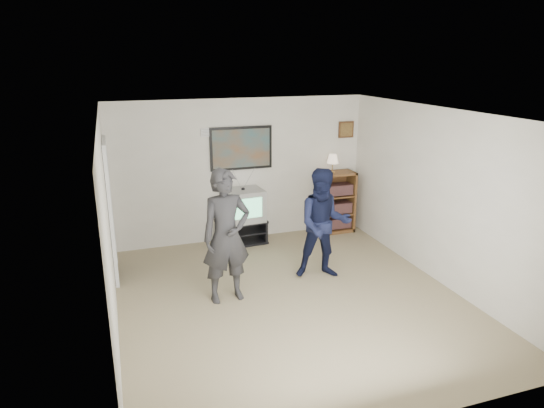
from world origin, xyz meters
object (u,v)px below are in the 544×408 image
person_short (324,224)px  media_stand (241,232)px  bookshelf (335,202)px  person_tall (226,236)px  crt_television (243,205)px

person_short → media_stand: bearing=130.8°
media_stand → person_short: size_ratio=0.53×
media_stand → person_short: (0.80, -1.68, 0.61)m
bookshelf → person_tall: person_tall is taller
person_tall → person_short: person_tall is taller
media_stand → person_tall: size_ratio=0.49×
bookshelf → person_short: 2.02m
bookshelf → person_short: (-1.02, -1.73, 0.25)m
bookshelf → crt_television: bearing=-178.4°
crt_television → person_short: size_ratio=0.40×
media_stand → crt_television: (0.04, 0.00, 0.49)m
crt_television → bookshelf: size_ratio=0.57×
media_stand → crt_television: 0.49m
media_stand → crt_television: bearing=-3.9°
crt_television → bookshelf: bookshelf is taller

